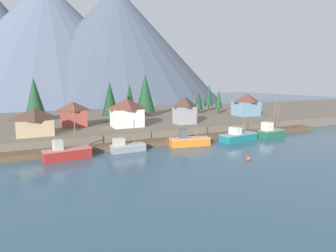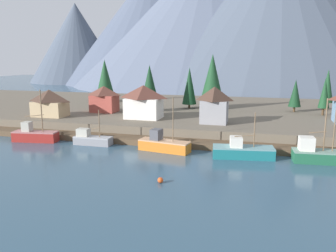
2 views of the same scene
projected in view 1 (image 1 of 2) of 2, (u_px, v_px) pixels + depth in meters
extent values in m
cube|color=#335166|center=(150.00, 131.00, 79.79)|extent=(400.00, 400.00, 1.00)
cube|color=brown|center=(180.00, 140.00, 63.56)|extent=(80.00, 4.00, 1.00)
cylinder|color=brown|center=(44.00, 154.00, 50.10)|extent=(0.36, 0.36, 1.60)
cylinder|color=brown|center=(90.00, 150.00, 53.47)|extent=(0.36, 0.36, 1.60)
cylinder|color=brown|center=(131.00, 145.00, 56.85)|extent=(0.36, 0.36, 1.60)
cylinder|color=brown|center=(167.00, 142.00, 60.22)|extent=(0.36, 0.36, 1.60)
cylinder|color=brown|center=(200.00, 139.00, 63.59)|extent=(0.36, 0.36, 1.60)
cylinder|color=brown|center=(229.00, 136.00, 66.97)|extent=(0.36, 0.36, 1.60)
cylinder|color=brown|center=(255.00, 133.00, 70.34)|extent=(0.36, 0.36, 1.60)
cylinder|color=brown|center=(279.00, 131.00, 73.71)|extent=(0.36, 0.36, 1.60)
cylinder|color=brown|center=(301.00, 128.00, 77.09)|extent=(0.36, 0.36, 1.60)
cube|color=#665B4C|center=(136.00, 120.00, 90.23)|extent=(400.00, 56.00, 2.50)
cone|color=slate|center=(50.00, 43.00, 181.66)|extent=(153.12, 153.12, 74.54)
cone|color=#475160|center=(117.00, 45.00, 177.50)|extent=(130.99, 130.99, 70.82)
cube|color=maroon|center=(67.00, 154.00, 49.80)|extent=(8.27, 3.53, 1.66)
cube|color=#AD6C6A|center=(67.00, 149.00, 49.66)|extent=(8.27, 3.53, 0.20)
cube|color=#B2AD9E|center=(58.00, 145.00, 48.69)|extent=(1.69, 1.78, 1.71)
cylinder|color=brown|center=(75.00, 127.00, 49.85)|extent=(0.19, 0.19, 7.53)
cylinder|color=brown|center=(66.00, 132.00, 49.21)|extent=(3.58, 0.63, 0.56)
cube|color=gray|center=(128.00, 148.00, 55.11)|extent=(6.66, 2.35, 1.25)
cube|color=#9F9FA2|center=(128.00, 145.00, 55.00)|extent=(6.66, 2.35, 0.20)
cube|color=#B2AD9E|center=(119.00, 142.00, 54.08)|extent=(2.11, 1.53, 1.33)
cylinder|color=brown|center=(134.00, 132.00, 55.16)|extent=(0.16, 0.16, 4.73)
cylinder|color=brown|center=(131.00, 136.00, 55.01)|extent=(1.68, 0.14, 0.49)
cube|color=#CC6B1E|center=(190.00, 142.00, 59.93)|extent=(8.74, 3.89, 1.58)
cube|color=tan|center=(190.00, 138.00, 59.79)|extent=(8.74, 3.89, 0.20)
cube|color=#4C4C51|center=(183.00, 134.00, 59.26)|extent=(1.86, 2.17, 1.74)
cylinder|color=brown|center=(197.00, 121.00, 59.61)|extent=(0.16, 0.16, 7.05)
cube|color=#196B70|center=(238.00, 138.00, 64.92)|extent=(9.47, 4.50, 1.51)
cube|color=#679496|center=(239.00, 134.00, 64.78)|extent=(9.47, 4.50, 0.20)
cube|color=silver|center=(235.00, 131.00, 64.04)|extent=(2.13, 2.61, 1.49)
cylinder|color=brown|center=(244.00, 121.00, 65.20)|extent=(0.17, 0.17, 5.27)
cylinder|color=brown|center=(240.00, 126.00, 64.64)|extent=(3.23, 0.60, 0.36)
cube|color=#1E5B3D|center=(271.00, 134.00, 69.72)|extent=(6.74, 3.58, 1.54)
cube|color=gray|center=(271.00, 130.00, 69.58)|extent=(6.74, 3.58, 0.20)
cube|color=silver|center=(267.00, 126.00, 68.68)|extent=(2.23, 2.22, 1.96)
cylinder|color=brown|center=(275.00, 114.00, 69.40)|extent=(0.19, 0.19, 7.62)
cylinder|color=brown|center=(278.00, 116.00, 70.11)|extent=(0.16, 0.16, 6.37)
cylinder|color=brown|center=(272.00, 119.00, 69.11)|extent=(2.37, 0.34, 0.41)
cube|color=silver|center=(127.00, 118.00, 69.13)|extent=(7.14, 5.29, 4.21)
pyramid|color=brown|center=(127.00, 104.00, 68.59)|extent=(7.49, 5.55, 2.69)
cube|color=tan|center=(35.00, 128.00, 57.84)|extent=(6.93, 4.44, 3.21)
pyramid|color=#422D23|center=(34.00, 114.00, 57.39)|extent=(7.28, 4.66, 2.58)
cube|color=#6689A8|center=(246.00, 109.00, 91.09)|extent=(7.08, 6.20, 4.38)
pyramid|color=brown|center=(246.00, 98.00, 90.54)|extent=(7.44, 6.51, 2.70)
cube|color=#9E4238|center=(74.00, 119.00, 69.24)|extent=(5.73, 4.37, 3.94)
pyramid|color=brown|center=(73.00, 106.00, 68.76)|extent=(6.02, 4.59, 2.12)
cube|color=gray|center=(185.00, 115.00, 73.95)|extent=(5.02, 4.17, 4.40)
pyramid|color=#422D23|center=(185.00, 102.00, 73.40)|extent=(5.27, 4.38, 2.67)
cylinder|color=#4C3823|center=(199.00, 111.00, 98.33)|extent=(0.50, 0.50, 1.23)
cone|color=#14381E|center=(199.00, 100.00, 97.74)|extent=(2.86, 2.86, 6.31)
cylinder|color=#4C3823|center=(111.00, 119.00, 76.87)|extent=(0.50, 0.50, 1.86)
cone|color=#14381E|center=(110.00, 99.00, 76.02)|extent=(4.34, 4.34, 8.99)
cylinder|color=#4C3823|center=(36.00, 116.00, 81.76)|extent=(0.50, 0.50, 1.96)
cone|color=#194223|center=(34.00, 95.00, 80.81)|extent=(5.07, 5.07, 10.07)
cylinder|color=#4C3823|center=(130.00, 116.00, 86.98)|extent=(0.50, 0.50, 1.09)
cone|color=#14381E|center=(130.00, 99.00, 86.18)|extent=(3.56, 3.56, 9.10)
cylinder|color=#4C3823|center=(146.00, 114.00, 90.22)|extent=(0.50, 0.50, 1.57)
cone|color=#194223|center=(145.00, 92.00, 89.17)|extent=(5.90, 5.90, 11.83)
cylinder|color=#4C3823|center=(208.00, 108.00, 106.44)|extent=(0.50, 0.50, 1.81)
cone|color=#194223|center=(209.00, 95.00, 105.67)|extent=(3.01, 3.01, 8.03)
cylinder|color=#4C3823|center=(218.00, 111.00, 97.48)|extent=(0.50, 0.50, 1.64)
cone|color=#194223|center=(219.00, 99.00, 96.84)|extent=(2.36, 2.36, 6.52)
sphere|color=#E04C19|center=(249.00, 159.00, 48.89)|extent=(0.70, 0.70, 0.70)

